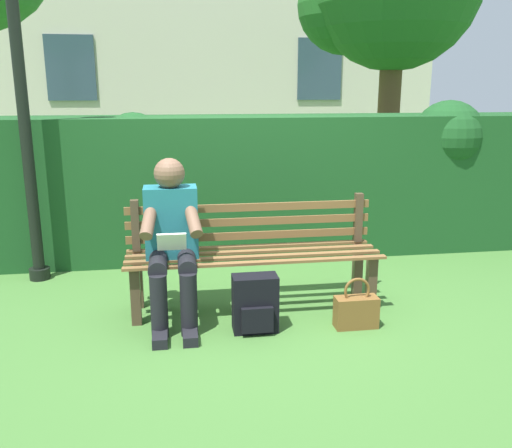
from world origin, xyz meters
The scene contains 7 objects.
ground centered at (0.00, 0.00, 0.00)m, with size 60.00×60.00×0.00m, color #3D6B2D.
park_bench centered at (0.00, -0.07, 0.44)m, with size 1.92×0.48×0.84m.
person_seated centered at (0.61, 0.10, 0.62)m, with size 0.44×0.73×1.18m.
hedge_backdrop centered at (-0.53, -1.51, 0.74)m, with size 5.78×0.88×1.54m.
backpack centered at (0.05, 0.39, 0.20)m, with size 0.31×0.24×0.40m.
handbag centered at (-0.67, 0.45, 0.12)m, with size 0.30×0.13×0.37m.
lamp_post centered at (1.79, -0.95, 2.20)m, with size 0.31×0.31×3.27m.
Camera 1 is at (0.58, 3.88, 1.66)m, focal length 38.17 mm.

